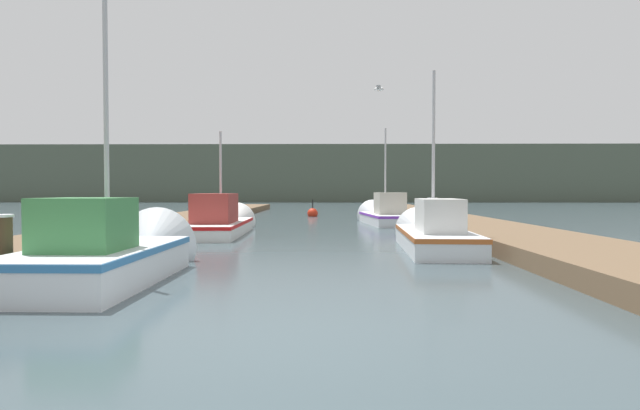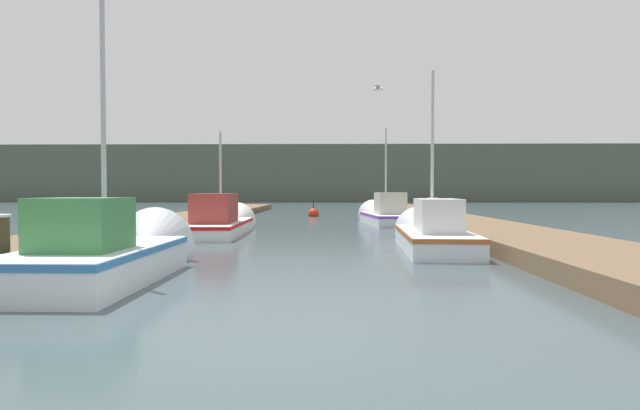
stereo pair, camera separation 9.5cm
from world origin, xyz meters
The scene contains 14 objects.
ground_plane centered at (0.00, 0.00, 0.00)m, with size 200.00×200.00×0.00m.
dock_left centered at (-5.69, 16.00, 0.19)m, with size 2.98×40.00×0.37m.
dock_right centered at (5.69, 16.00, 0.19)m, with size 2.98×40.00×0.37m.
distant_shore_ridge centered at (0.00, 66.63, 3.71)m, with size 120.00×16.00×7.43m.
fishing_boat_0 centered at (-3.06, 3.44, 0.42)m, with size 1.81×4.48×5.09m.
fishing_boat_1 centered at (3.21, 7.96, 0.39)m, with size 1.79×5.40×4.96m.
fishing_boat_2 centered at (-3.11, 12.43, 0.40)m, with size 1.80×6.43×4.02m.
fishing_boat_3 centered at (3.06, 17.64, 0.38)m, with size 2.19×5.61×4.79m.
mooring_piling_0 centered at (-4.41, 18.94, 0.66)m, with size 0.37×0.37×1.31m.
mooring_piling_1 centered at (-4.28, 2.38, 0.57)m, with size 0.33×0.33×1.12m.
mooring_piling_2 centered at (4.23, 12.71, 0.62)m, with size 0.37×0.37×1.23m.
mooring_piling_3 centered at (4.33, 20.81, 0.66)m, with size 0.31×0.31×1.30m.
channel_buoy centered at (-0.32, 23.68, 0.17)m, with size 0.61×0.61×1.11m.
seagull_lead centered at (2.00, 9.45, 4.38)m, with size 0.30×0.56×0.12m.
Camera 1 is at (0.53, -4.89, 1.47)m, focal length 28.00 mm.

